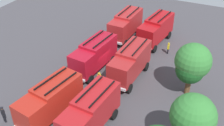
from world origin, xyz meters
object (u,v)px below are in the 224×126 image
at_px(traffic_cone_1, 126,58).
at_px(tree_1, 190,70).
at_px(firefighter_1, 44,95).
at_px(tree_0, 193,61).
at_px(fire_truck_2, 50,100).
at_px(fire_truck_4, 130,62).
at_px(fire_truck_0, 126,24).
at_px(firefighter_3, 73,61).
at_px(firefighter_4, 3,114).
at_px(fire_truck_3, 156,29).
at_px(firefighter_2, 99,79).
at_px(traffic_cone_0, 102,40).
at_px(firefighter_0, 168,48).
at_px(tree_2, 193,116).
at_px(fire_truck_5, 90,112).
at_px(fire_truck_1, 94,55).

bearing_deg(traffic_cone_1, tree_1, 68.64).
xyz_separation_m(firefighter_1, tree_0, (-8.27, 13.35, 3.09)).
height_order(fire_truck_2, fire_truck_4, same).
distance_m(fire_truck_0, firefighter_3, 10.61).
bearing_deg(firefighter_4, fire_truck_4, -17.54).
relative_size(fire_truck_3, firefighter_2, 4.22).
distance_m(firefighter_3, firefighter_4, 11.08).
xyz_separation_m(traffic_cone_0, traffic_cone_1, (2.95, 5.04, 0.00)).
bearing_deg(fire_truck_2, fire_truck_0, -170.87).
height_order(firefighter_0, firefighter_4, firefighter_4).
xyz_separation_m(firefighter_4, tree_0, (-12.41, 15.07, 2.98)).
xyz_separation_m(tree_1, tree_2, (7.65, 1.78, 0.76)).
relative_size(fire_truck_3, firefighter_0, 4.67).
xyz_separation_m(firefighter_2, tree_0, (-3.37, 9.39, 3.03)).
relative_size(firefighter_2, tree_0, 0.30).
bearing_deg(fire_truck_4, firefighter_0, 162.66).
bearing_deg(traffic_cone_1, fire_truck_0, -155.71).
relative_size(firefighter_0, tree_2, 0.27).
xyz_separation_m(fire_truck_4, fire_truck_5, (9.26, -0.11, 0.00)).
bearing_deg(firefighter_2, fire_truck_5, -24.17).
relative_size(fire_truck_4, fire_truck_5, 0.99).
bearing_deg(traffic_cone_1, fire_truck_5, 7.86).
bearing_deg(tree_0, firefighter_3, -84.45).
bearing_deg(firefighter_0, firefighter_3, -147.52).
bearing_deg(firefighter_1, firefighter_4, -27.92).
relative_size(fire_truck_4, firefighter_2, 4.13).
relative_size(fire_truck_3, fire_truck_5, 1.01).
relative_size(fire_truck_2, tree_1, 1.58).
height_order(fire_truck_3, firefighter_1, fire_truck_3).
relative_size(firefighter_4, tree_0, 0.31).
relative_size(firefighter_2, traffic_cone_0, 2.48).
distance_m(fire_truck_4, tree_1, 6.90).
distance_m(firefighter_3, traffic_cone_1, 6.92).
bearing_deg(firefighter_3, traffic_cone_0, -162.93).
height_order(firefighter_3, tree_1, tree_1).
height_order(fire_truck_3, tree_2, tree_2).
distance_m(fire_truck_1, firefighter_2, 3.60).
relative_size(fire_truck_2, fire_truck_3, 1.00).
bearing_deg(tree_2, firefighter_3, -112.97).
height_order(firefighter_1, firefighter_2, firefighter_2).
xyz_separation_m(fire_truck_2, traffic_cone_0, (-15.71, -2.49, -1.80)).
distance_m(fire_truck_2, fire_truck_3, 19.56).
xyz_separation_m(fire_truck_2, firefighter_2, (-6.43, 1.90, -1.16)).
height_order(fire_truck_3, traffic_cone_1, fire_truck_3).
distance_m(fire_truck_3, firefighter_1, 18.72).
distance_m(fire_truck_4, firefighter_2, 4.12).
height_order(firefighter_4, tree_2, tree_2).
bearing_deg(fire_truck_2, tree_2, 106.45).
relative_size(firefighter_2, tree_1, 0.37).
xyz_separation_m(fire_truck_5, firefighter_1, (-1.27, -6.33, -1.22)).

